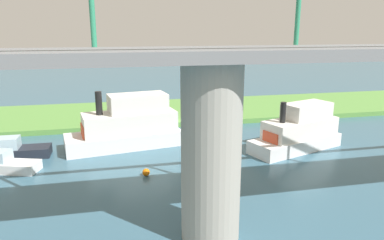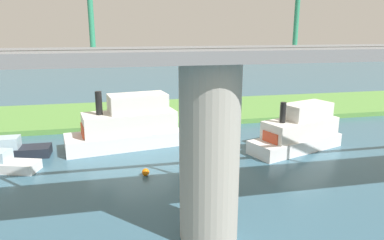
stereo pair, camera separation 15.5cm
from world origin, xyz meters
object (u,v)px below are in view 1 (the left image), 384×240
Objects in this scene: skiff_small at (15,150)px; marker_buoy at (146,172)px; bridge_pylon at (211,153)px; person_on_bank at (209,107)px; pontoon_yellow at (299,131)px; motorboat_white at (5,164)px; mooring_post at (158,117)px; houseboat_blue at (128,126)px.

skiff_small is 9.64× the size of marker_buoy.
bridge_pylon is 9.03m from marker_buoy.
pontoon_yellow is at bearing 110.71° from person_on_bank.
motorboat_white is 9.23× the size of marker_buoy.
motorboat_white is 0.96× the size of skiff_small.
person_on_bank reaches higher than skiff_small.
skiff_small is at bearing 26.36° from person_on_bank.
houseboat_blue is at bearing 62.07° from mooring_post.
houseboat_blue reaches higher than motorboat_white.
bridge_pylon is 14.88m from houseboat_blue.
bridge_pylon reaches higher than marker_buoy.
pontoon_yellow is 1.83× the size of motorboat_white.
houseboat_blue reaches higher than mooring_post.
motorboat_white is 2.77m from skiff_small.
motorboat_white is 9.88m from marker_buoy.
pontoon_yellow reaches higher than marker_buoy.
pontoon_yellow reaches higher than mooring_post.
person_on_bank is 12.36m from pontoon_yellow.
bridge_pylon is 5.95× the size of person_on_bank.
mooring_post is 15.43m from motorboat_white.
houseboat_blue reaches higher than person_on_bank.
pontoon_yellow is 0.87× the size of houseboat_blue.
person_on_bank is at bearing -153.64° from skiff_small.
houseboat_blue is at bearing -15.16° from pontoon_yellow.
motorboat_white reaches higher than mooring_post.
mooring_post is at bearing -90.44° from bridge_pylon.
bridge_pylon is 11.33× the size of mooring_post.
pontoon_yellow is 16.88× the size of marker_buoy.
skiff_small is (22.01, -2.82, -0.94)m from pontoon_yellow.
skiff_small is at bearing -49.10° from bridge_pylon.
mooring_post is (5.76, 1.68, -0.34)m from person_on_bank.
bridge_pylon is at bearing 137.46° from motorboat_white.
skiff_small is at bearing -90.17° from motorboat_white.
motorboat_white is at bearing -17.31° from marker_buoy.
person_on_bank is 19.70m from skiff_small.
mooring_post is (-0.16, -20.59, -3.27)m from bridge_pylon.
motorboat_white is at bearing 39.60° from mooring_post.
houseboat_blue is 2.11× the size of motorboat_white.
marker_buoy is at bearing 12.93° from pontoon_yellow.
mooring_post is at bearing -100.88° from marker_buoy.
skiff_small is 11.02m from marker_buoy.
bridge_pylon is at bearing 130.90° from skiff_small.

